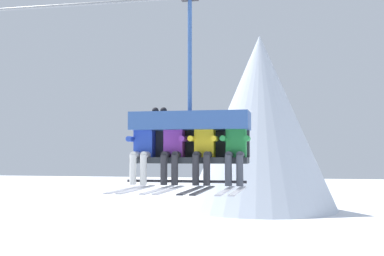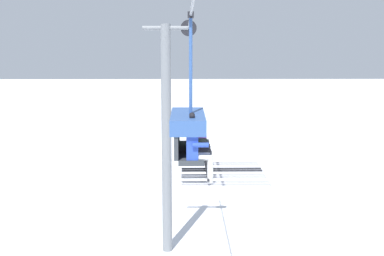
{
  "view_description": "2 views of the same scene",
  "coord_description": "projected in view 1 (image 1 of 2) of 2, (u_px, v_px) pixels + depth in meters",
  "views": [
    {
      "loc": [
        2.89,
        -8.59,
        5.54
      ],
      "look_at": [
        1.34,
        -0.96,
        5.95
      ],
      "focal_mm": 45.0,
      "sensor_mm": 36.0,
      "label": 1
    },
    {
      "loc": [
        -8.35,
        -0.7,
        7.59
      ],
      "look_at": [
        1.17,
        -0.82,
        5.94
      ],
      "focal_mm": 45.0,
      "sensor_mm": 36.0,
      "label": 2
    }
  ],
  "objects": [
    {
      "name": "skier_blue",
      "position": [
        143.0,
        146.0,
        7.97
      ],
      "size": [
        0.48,
        1.7,
        1.34
      ],
      "color": "#2847B7"
    },
    {
      "name": "lift_cable",
      "position": [
        125.0,
        1.0,
        8.31
      ],
      "size": [
        19.04,
        0.05,
        0.05
      ],
      "color": "slate"
    },
    {
      "name": "skier_yellow",
      "position": [
        204.0,
        147.0,
        7.75
      ],
      "size": [
        0.46,
        1.7,
        1.23
      ],
      "color": "yellow"
    },
    {
      "name": "skier_purple",
      "position": [
        172.0,
        146.0,
        7.86
      ],
      "size": [
        0.48,
        1.7,
        1.34
      ],
      "color": "purple"
    },
    {
      "name": "skier_green",
      "position": [
        235.0,
        147.0,
        7.65
      ],
      "size": [
        0.46,
        1.7,
        1.23
      ],
      "color": "#23843D"
    },
    {
      "name": "mountain_peak_west",
      "position": [
        260.0,
        122.0,
        47.94
      ],
      "size": [
        14.85,
        14.85,
        17.41
      ],
      "color": "silver",
      "rests_on": "ground_plane"
    },
    {
      "name": "chairlift_chair",
      "position": [
        191.0,
        129.0,
        8.04
      ],
      "size": [
        1.97,
        0.74,
        3.16
      ],
      "color": "#33383D"
    }
  ]
}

